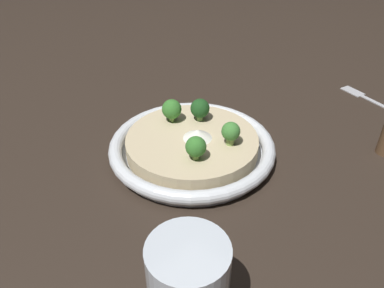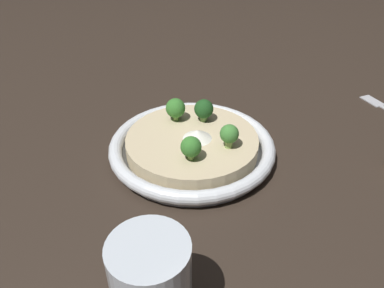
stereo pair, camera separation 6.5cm
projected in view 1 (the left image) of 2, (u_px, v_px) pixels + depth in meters
The scene contains 9 objects.
ground_plane at pixel (192, 155), 0.66m from camera, with size 6.00×6.00×0.00m, color #2D231C.
risotto_bowl at pixel (192, 146), 0.65m from camera, with size 0.29×0.29×0.04m.
cheese_sprinkle at pixel (198, 134), 0.63m from camera, with size 0.05×0.05×0.02m.
broccoli_front at pixel (200, 109), 0.67m from camera, with size 0.03×0.03×0.04m.
broccoli_front_left at pixel (231, 132), 0.61m from camera, with size 0.03×0.03×0.04m.
broccoli_right at pixel (172, 109), 0.67m from camera, with size 0.04×0.04×0.04m.
broccoli_left at pixel (196, 147), 0.58m from camera, with size 0.03×0.03×0.04m.
drinking_glass at pixel (188, 288), 0.38m from camera, with size 0.08×0.08×0.12m.
fork_utensil at pixel (367, 98), 0.83m from camera, with size 0.17×0.06×0.00m.
Camera 1 is at (-0.38, 0.37, 0.39)m, focal length 35.00 mm.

